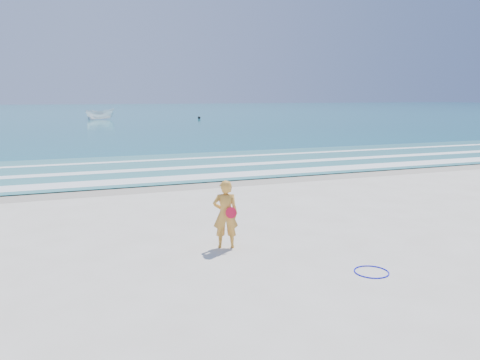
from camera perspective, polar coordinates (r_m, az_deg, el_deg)
name	(u,v)px	position (r m, az deg, el deg)	size (l,w,h in m)	color
ground	(284,250)	(11.40, 5.38, -8.45)	(400.00, 400.00, 0.00)	silver
wet_sand	(189,184)	(19.63, -6.20, -0.51)	(400.00, 2.40, 0.00)	#B2A893
ocean	(84,112)	(114.84, -18.46, 7.93)	(400.00, 190.00, 0.04)	#19727F
shallow	(165,166)	(24.43, -9.15, 1.65)	(400.00, 10.00, 0.01)	#59B7AD
foam_near	(182,178)	(20.86, -7.10, 0.26)	(400.00, 1.40, 0.01)	white
foam_mid	(168,168)	(23.65, -8.76, 1.40)	(400.00, 0.90, 0.01)	white
foam_far	(156,160)	(26.86, -10.23, 2.40)	(400.00, 0.60, 0.01)	white
hoop	(371,272)	(10.34, 15.74, -10.72)	(0.72, 0.72, 0.03)	#0C0EDE
boat	(100,114)	(74.47, -16.67, 7.68)	(1.58, 4.20, 1.62)	white
buoy	(199,118)	(73.41, -5.01, 7.58)	(0.45, 0.45, 0.45)	black
woman	(225,214)	(11.28, -1.78, -4.19)	(0.70, 0.56, 1.67)	gold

